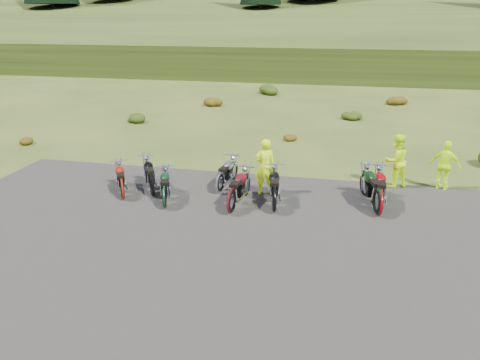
% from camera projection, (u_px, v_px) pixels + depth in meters
% --- Properties ---
extents(ground, '(300.00, 300.00, 0.00)m').
position_uv_depth(ground, '(265.00, 221.00, 13.60)').
color(ground, '#3A4A18').
rests_on(ground, ground).
extents(gravel_pad, '(20.00, 12.00, 0.04)m').
position_uv_depth(gravel_pad, '(251.00, 254.00, 11.76)').
color(gravel_pad, black).
rests_on(gravel_pad, ground).
extents(hill_slope, '(300.00, 45.97, 9.37)m').
position_uv_depth(hill_slope, '(329.00, 60.00, 59.55)').
color(hill_slope, '#273612').
rests_on(hill_slope, ground).
extents(hill_plateau, '(300.00, 90.00, 9.17)m').
position_uv_depth(hill_plateau, '(339.00, 37.00, 114.69)').
color(hill_plateau, '#273612').
rests_on(hill_plateau, ground).
extents(shrub_0, '(0.77, 0.77, 0.45)m').
position_uv_depth(shrub_0, '(28.00, 139.00, 21.45)').
color(shrub_0, '#5F370B').
rests_on(shrub_0, ground).
extents(shrub_1, '(1.03, 1.03, 0.61)m').
position_uv_depth(shrub_1, '(135.00, 117.00, 25.71)').
color(shrub_1, '#1E370D').
rests_on(shrub_1, ground).
extents(shrub_2, '(1.30, 1.30, 0.77)m').
position_uv_depth(shrub_2, '(212.00, 100.00, 29.97)').
color(shrub_2, '#5F370B').
rests_on(shrub_2, ground).
extents(shrub_3, '(1.56, 1.56, 0.92)m').
position_uv_depth(shrub_3, '(270.00, 88.00, 34.23)').
color(shrub_3, '#1E370D').
rests_on(shrub_3, ground).
extents(shrub_4, '(0.77, 0.77, 0.45)m').
position_uv_depth(shrub_4, '(288.00, 136.00, 22.06)').
color(shrub_4, '#5F370B').
rests_on(shrub_4, ground).
extents(shrub_5, '(1.03, 1.03, 0.61)m').
position_uv_depth(shrub_5, '(351.00, 114.00, 26.32)').
color(shrub_5, '#1E370D').
rests_on(shrub_5, ground).
extents(shrub_6, '(1.30, 1.30, 0.77)m').
position_uv_depth(shrub_6, '(396.00, 99.00, 30.58)').
color(shrub_6, '#5F370B').
rests_on(shrub_6, ground).
extents(motorcycle_0, '(1.62, 2.16, 1.09)m').
position_uv_depth(motorcycle_0, '(153.00, 196.00, 15.44)').
color(motorcycle_0, black).
rests_on(motorcycle_0, ground).
extents(motorcycle_1, '(1.51, 1.99, 1.01)m').
position_uv_depth(motorcycle_1, '(123.00, 200.00, 15.18)').
color(motorcycle_1, '#991A0B').
rests_on(motorcycle_1, ground).
extents(motorcycle_2, '(1.24, 2.07, 1.03)m').
position_uv_depth(motorcycle_2, '(165.00, 208.00, 14.51)').
color(motorcycle_2, black).
rests_on(motorcycle_2, ground).
extents(motorcycle_3, '(0.90, 2.02, 1.02)m').
position_uv_depth(motorcycle_3, '(220.00, 193.00, 15.75)').
color(motorcycle_3, '#A7A6AB').
rests_on(motorcycle_3, ground).
extents(motorcycle_4, '(0.94, 2.23, 1.14)m').
position_uv_depth(motorcycle_4, '(232.00, 213.00, 14.14)').
color(motorcycle_4, '#520D15').
rests_on(motorcycle_4, ground).
extents(motorcycle_5, '(1.09, 2.30, 1.16)m').
position_uv_depth(motorcycle_5, '(274.00, 212.00, 14.22)').
color(motorcycle_5, black).
rests_on(motorcycle_5, ground).
extents(motorcycle_6, '(0.77, 2.29, 1.20)m').
position_uv_depth(motorcycle_6, '(379.00, 216.00, 13.99)').
color(motorcycle_6, maroon).
rests_on(motorcycle_6, ground).
extents(motorcycle_7, '(1.26, 2.42, 1.21)m').
position_uv_depth(motorcycle_7, '(376.00, 214.00, 14.07)').
color(motorcycle_7, black).
rests_on(motorcycle_7, ground).
extents(person_middle, '(0.79, 0.64, 1.87)m').
position_uv_depth(person_middle, '(265.00, 168.00, 15.31)').
color(person_middle, '#D1FC0D').
rests_on(person_middle, ground).
extents(person_right_a, '(1.14, 1.08, 1.86)m').
position_uv_depth(person_right_a, '(396.00, 161.00, 15.96)').
color(person_right_a, '#D1FC0D').
rests_on(person_right_a, ground).
extents(person_right_b, '(1.07, 0.79, 1.68)m').
position_uv_depth(person_right_b, '(445.00, 166.00, 15.76)').
color(person_right_b, '#D1FC0D').
rests_on(person_right_b, ground).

